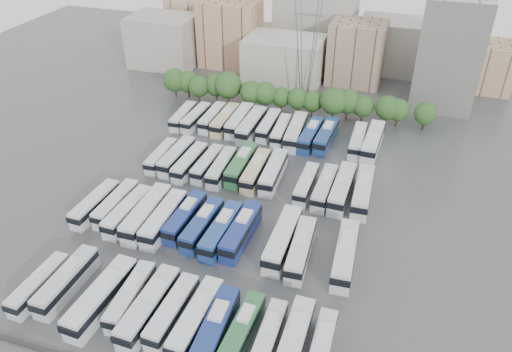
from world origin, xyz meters
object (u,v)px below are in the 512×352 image
(bus_r0_s12, at_px, (294,342))
(bus_r1_s5, at_px, (185,217))
(bus_r0_s7, at_px, (172,311))
(bus_r1_s4, at_px, (164,218))
(bus_r0_s13, at_px, (321,348))
(bus_r1_s13, at_px, (345,254))
(bus_r2_s7, at_px, (256,171))
(bus_r3_s5, at_px, (251,125))
(bus_r0_s5, at_px, (131,296))
(bus_r3_s2, at_px, (212,117))
(bus_r0_s9, at_px, (215,330))
(bus_r3_s8, at_px, (296,131))
(bus_r0_s6, at_px, (149,307))
(bus_r2_s6, at_px, (241,164))
(bus_r0_s11, at_px, (268,338))
(bus_r2_s4, at_px, (208,164))
(bus_r3_s9, at_px, (311,135))
(bus_r3_s0, at_px, (183,116))
(bus_r3_s4, at_px, (239,120))
(bus_r0_s8, at_px, (196,318))
(bus_r2_s5, at_px, (222,167))
(bus_r0_s2, at_px, (67,281))
(bus_r1_s10, at_px, (283,239))
(bus_r1_s8, at_px, (241,231))
(bus_r2_s13, at_px, (363,191))
(bus_r3_s12, at_px, (358,140))
(bus_r3_s6, at_px, (269,125))
(bus_r1_s3, at_px, (147,213))
(bus_r1_s7, at_px, (221,230))
(bus_r3_s1, at_px, (196,117))
(bus_r2_s1, at_px, (161,156))
(bus_r3_s3, at_px, (225,120))
(bus_r3_s7, at_px, (281,130))
(bus_r1_s0, at_px, (95,204))
(bus_r2_s3, at_px, (190,162))
(bus_r2_s12, at_px, (342,188))
(bus_r2_s2, at_px, (177,156))
(bus_r2_s8, at_px, (273,172))
(bus_r1_s1, at_px, (116,203))
(apartment_tower, at_px, (449,53))
(bus_r1_s2, at_px, (128,211))
(bus_r0_s1, at_px, (39,284))

(bus_r0_s12, bearing_deg, bus_r1_s5, 140.83)
(bus_r0_s7, xyz_separation_m, bus_r1_s5, (-6.83, 18.84, 0.04))
(bus_r1_s4, height_order, bus_r1_s5, bus_r1_s4)
(bus_r0_s13, height_order, bus_r1_s13, bus_r1_s13)
(bus_r2_s7, xyz_separation_m, bus_r3_s5, (-6.55, 17.18, 0.18))
(bus_r0_s5, bearing_deg, bus_r3_s2, 97.64)
(bus_r0_s9, bearing_deg, bus_r3_s8, 91.55)
(bus_r0_s6, relative_size, bus_r2_s6, 1.01)
(bus_r0_s11, bearing_deg, bus_r1_s13, 69.26)
(bus_r2_s4, height_order, bus_r3_s9, bus_r3_s9)
(bus_r2_s4, distance_m, bus_r3_s0, 21.86)
(bus_r0_s11, distance_m, bus_r3_s4, 59.29)
(bus_r2_s6, xyz_separation_m, bus_r3_s8, (6.66, 16.14, 0.06))
(bus_r0_s8, bearing_deg, bus_r2_s5, 107.66)
(bus_r0_s2, height_order, bus_r1_s10, bus_r1_s10)
(bus_r1_s8, bearing_deg, bus_r2_s13, 46.52)
(bus_r0_s5, relative_size, bus_r3_s12, 0.96)
(bus_r0_s13, relative_size, bus_r3_s6, 0.92)
(bus_r1_s3, height_order, bus_r1_s7, bus_r1_s3)
(bus_r1_s4, relative_size, bus_r3_s1, 1.13)
(bus_r0_s6, height_order, bus_r0_s11, bus_r0_s6)
(bus_r2_s7, bearing_deg, bus_r0_s12, -66.16)
(bus_r2_s1, xyz_separation_m, bus_r3_s3, (6.53, 18.36, 0.23))
(bus_r3_s5, bearing_deg, bus_r3_s7, 1.55)
(bus_r2_s6, bearing_deg, bus_r2_s7, -20.10)
(bus_r1_s0, bearing_deg, bus_r2_s5, 49.64)
(bus_r2_s3, relative_size, bus_r2_s12, 0.88)
(bus_r2_s2, relative_size, bus_r2_s8, 0.95)
(bus_r1_s10, bearing_deg, bus_r0_s13, -61.10)
(bus_r0_s7, bearing_deg, bus_r1_s0, 144.63)
(bus_r0_s2, relative_size, bus_r2_s6, 0.95)
(bus_r1_s4, relative_size, bus_r3_s9, 1.02)
(bus_r1_s3, distance_m, bus_r3_s0, 36.89)
(bus_r0_s12, height_order, bus_r1_s0, bus_r0_s12)
(bus_r0_s13, bearing_deg, bus_r3_s1, 126.27)
(bus_r0_s8, height_order, bus_r3_s3, bus_r0_s8)
(bus_r3_s8, bearing_deg, bus_r3_s4, 171.34)
(bus_r2_s7, bearing_deg, bus_r1_s1, -139.56)
(bus_r1_s13, bearing_deg, apartment_tower, 76.20)
(bus_r1_s10, height_order, bus_r3_s4, bus_r1_s10)
(bus_r3_s0, bearing_deg, bus_r1_s2, -81.77)
(bus_r3_s5, height_order, bus_r3_s8, bus_r3_s5)
(bus_r1_s3, relative_size, bus_r2_s6, 1.05)
(bus_r3_s2, bearing_deg, bus_r1_s3, -84.91)
(bus_r2_s8, bearing_deg, bus_r1_s10, -71.64)
(bus_r1_s2, distance_m, bus_r3_s6, 39.59)
(bus_r3_s9, bearing_deg, bus_r3_s7, 179.97)
(bus_r1_s2, relative_size, bus_r2_s5, 1.04)
(bus_r0_s9, height_order, bus_r3_s2, bus_r0_s9)
(bus_r0_s1, distance_m, bus_r3_s7, 57.88)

